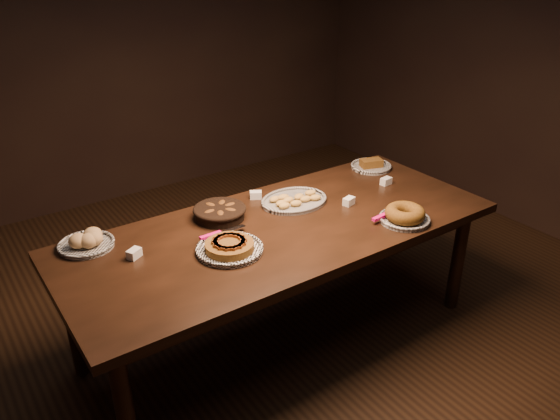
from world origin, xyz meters
TOP-DOWN VIEW (x-y plane):
  - ground at (0.00, 0.00)m, footprint 5.00×5.00m
  - buffet_table at (0.00, 0.00)m, footprint 2.40×1.00m
  - apple_tart_plate at (-0.37, -0.07)m, footprint 0.35×0.34m
  - madeleine_platter at (0.22, 0.20)m, footprint 0.41×0.33m
  - bundt_cake_plate at (0.58, -0.34)m, footprint 0.31×0.28m
  - croissant_basket at (-0.23, 0.27)m, footprint 0.33×0.33m
  - bread_roll_plate at (-0.94, 0.37)m, footprint 0.28×0.28m
  - loaf_plate at (0.98, 0.34)m, footprint 0.28×0.28m
  - tent_cards at (0.06, 0.12)m, footprint 1.73×0.46m

SIDE VIEW (x-z plane):
  - ground at x=0.00m, z-range 0.00..0.00m
  - buffet_table at x=0.00m, z-range 0.30..1.05m
  - madeleine_platter at x=0.22m, z-range 0.74..0.79m
  - loaf_plate at x=0.98m, z-range 0.74..0.80m
  - tent_cards at x=0.06m, z-range 0.75..0.79m
  - apple_tart_plate at x=-0.37m, z-range 0.74..0.81m
  - bread_roll_plate at x=-0.94m, z-range 0.74..0.83m
  - bundt_cake_plate at x=0.58m, z-range 0.74..0.83m
  - croissant_basket at x=-0.23m, z-range 0.76..0.83m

